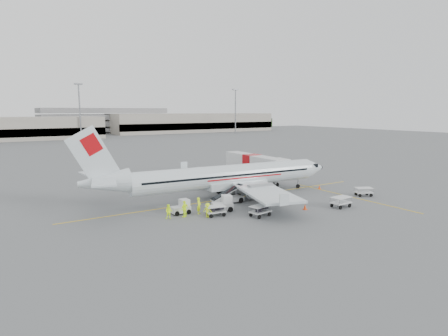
{
  "coord_description": "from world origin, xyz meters",
  "views": [
    {
      "loc": [
        -26.84,
        -40.54,
        11.52
      ],
      "look_at": [
        0.0,
        2.0,
        3.8
      ],
      "focal_mm": 30.0,
      "sensor_mm": 36.0,
      "label": 1
    }
  ],
  "objects": [
    {
      "name": "parking_garage",
      "position": [
        25.0,
        160.0,
        7.0
      ],
      "size": [
        62.0,
        24.0,
        14.0
      ],
      "primitive_type": null,
      "color": "slate",
      "rests_on": "ground"
    },
    {
      "name": "cone_stbd",
      "position": [
        4.06,
        -9.46,
        0.35
      ],
      "size": [
        0.42,
        0.42,
        0.69
      ],
      "primitive_type": "cone",
      "color": "#FB4310",
      "rests_on": "ground"
    },
    {
      "name": "tug_fore",
      "position": [
        4.5,
        -2.0,
        0.8
      ],
      "size": [
        2.36,
        2.18,
        1.6
      ],
      "primitive_type": null,
      "rotation": [
        0.0,
        0.0,
        0.64
      ],
      "color": "silver",
      "rests_on": "ground"
    },
    {
      "name": "stripe_lead",
      "position": [
        0.0,
        0.0,
        0.01
      ],
      "size": [
        44.0,
        0.2,
        0.01
      ],
      "primitive_type": "cube",
      "color": "yellow",
      "rests_on": "ground"
    },
    {
      "name": "jet_bridge",
      "position": [
        9.74,
        8.76,
        2.19
      ],
      "size": [
        3.54,
        16.79,
        4.39
      ],
      "primitive_type": null,
      "rotation": [
        0.0,
        0.0,
        -0.02
      ],
      "color": "silver",
      "rests_on": "ground"
    },
    {
      "name": "tug_mid",
      "position": [
        -4.49,
        -4.76,
        0.91
      ],
      "size": [
        2.67,
        2.05,
        1.82
      ],
      "primitive_type": null,
      "rotation": [
        0.0,
        0.0,
        -0.33
      ],
      "color": "silver",
      "rests_on": "ground"
    },
    {
      "name": "cart_loaded_a",
      "position": [
        -2.17,
        -8.93,
        0.62
      ],
      "size": [
        2.58,
        1.81,
        1.24
      ],
      "primitive_type": null,
      "rotation": [
        0.0,
        0.0,
        0.18
      ],
      "color": "silver",
      "rests_on": "ground"
    },
    {
      "name": "tug_aft",
      "position": [
        -9.14,
        -3.31,
        0.81
      ],
      "size": [
        2.12,
        1.23,
        1.63
      ],
      "primitive_type": null,
      "rotation": [
        0.0,
        0.0,
        -0.01
      ],
      "color": "silver",
      "rests_on": "ground"
    },
    {
      "name": "cart_loaded_b",
      "position": [
        -6.24,
        -6.16,
        0.57
      ],
      "size": [
        2.35,
        1.61,
        1.13
      ],
      "primitive_type": null,
      "rotation": [
        0.0,
        0.0,
        -0.16
      ],
      "color": "silver",
      "rests_on": "ground"
    },
    {
      "name": "ground",
      "position": [
        0.0,
        0.0,
        0.0
      ],
      "size": [
        360.0,
        360.0,
        0.0
      ],
      "primitive_type": "plane",
      "color": "#56595B"
    },
    {
      "name": "crew_c",
      "position": [
        -7.25,
        -6.14,
        0.8
      ],
      "size": [
        1.09,
        1.19,
        1.6
      ],
      "primitive_type": "imported",
      "rotation": [
        0.0,
        0.0,
        2.19
      ],
      "color": "#D8FF13",
      "rests_on": "ground"
    },
    {
      "name": "cone_nose",
      "position": [
        14.28,
        -1.99,
        0.31
      ],
      "size": [
        0.38,
        0.38,
        0.62
      ],
      "primitive_type": "cone",
      "color": "#FB4310",
      "rests_on": "ground"
    },
    {
      "name": "stripe_cross",
      "position": [
        14.0,
        -8.0,
        0.01
      ],
      "size": [
        0.2,
        20.0,
        0.01
      ],
      "primitive_type": "cube",
      "color": "yellow",
      "rests_on": "ground"
    },
    {
      "name": "cart_empty_a",
      "position": [
        8.47,
        -10.98,
        0.64
      ],
      "size": [
        2.55,
        1.6,
        1.29
      ],
      "primitive_type": null,
      "rotation": [
        0.0,
        0.0,
        0.06
      ],
      "color": "silver",
      "rests_on": "ground"
    },
    {
      "name": "cone_port",
      "position": [
        -1.02,
        19.72,
        0.32
      ],
      "size": [
        0.4,
        0.4,
        0.65
      ],
      "primitive_type": "cone",
      "color": "#FB4310",
      "rests_on": "ground"
    },
    {
      "name": "mast_center",
      "position": [
        5.0,
        118.0,
        11.0
      ],
      "size": [
        3.2,
        1.2,
        22.0
      ],
      "primitive_type": null,
      "color": "slate",
      "rests_on": "ground"
    },
    {
      "name": "crew_b",
      "position": [
        -11.07,
        -4.44,
        0.79
      ],
      "size": [
        0.98,
        0.94,
        1.59
      ],
      "primitive_type": "imported",
      "rotation": [
        0.0,
        0.0,
        -0.62
      ],
      "color": "#D8FF13",
      "rests_on": "ground"
    },
    {
      "name": "crew_a",
      "position": [
        -7.37,
        -4.38,
        0.94
      ],
      "size": [
        0.81,
        0.8,
        1.88
      ],
      "primitive_type": "imported",
      "rotation": [
        0.0,
        0.0,
        0.76
      ],
      "color": "#D8FF13",
      "rests_on": "ground"
    },
    {
      "name": "treeline",
      "position": [
        0.0,
        175.0,
        3.0
      ],
      "size": [
        300.0,
        3.0,
        6.0
      ],
      "primitive_type": null,
      "color": "black",
      "rests_on": "ground"
    },
    {
      "name": "terminal_east",
      "position": [
        70.0,
        145.0,
        5.0
      ],
      "size": [
        90.0,
        26.0,
        10.0
      ],
      "primitive_type": null,
      "color": "gray",
      "rests_on": "ground"
    },
    {
      "name": "cart_empty_b",
      "position": [
        15.87,
        -8.55,
        0.59
      ],
      "size": [
        2.62,
        2.19,
        1.18
      ],
      "primitive_type": null,
      "rotation": [
        0.0,
        0.0,
        -0.45
      ],
      "color": "silver",
      "rests_on": "ground"
    },
    {
      "name": "belt_loader",
      "position": [
        -1.89,
        -2.0,
        1.4
      ],
      "size": [
        5.17,
        1.95,
        2.8
      ],
      "primitive_type": null,
      "rotation": [
        0.0,
        0.0,
        0.0
      ],
      "color": "silver",
      "rests_on": "ground"
    },
    {
      "name": "mast_east",
      "position": [
        80.0,
        118.0,
        11.0
      ],
      "size": [
        3.2,
        1.2,
        22.0
      ],
      "primitive_type": null,
      "color": "slate",
      "rests_on": "ground"
    },
    {
      "name": "crew_d",
      "position": [
        -9.33,
        -4.74,
        0.92
      ],
      "size": [
        1.17,
        0.81,
        1.84
      ],
      "primitive_type": "imported",
      "rotation": [
        0.0,
        0.0,
        3.52
      ],
      "color": "#D8FF13",
      "rests_on": "ground"
    },
    {
      "name": "aircraft",
      "position": [
        0.06,
        0.97,
        4.86
      ],
      "size": [
        37.21,
        30.16,
        9.73
      ],
      "primitive_type": null,
      "rotation": [
        0.0,
        0.0,
        -0.07
      ],
      "color": "silver",
      "rests_on": "ground"
    }
  ]
}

